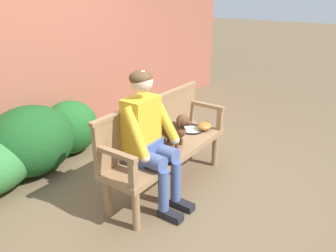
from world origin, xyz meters
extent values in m
plane|color=brown|center=(0.00, 0.00, 0.00)|extent=(40.00, 40.00, 0.00)
cube|color=#9E5642|center=(0.00, 1.85, 1.01)|extent=(8.00, 0.30, 2.01)
ellipsoid|color=#1E5B23|center=(-0.03, 1.52, 0.34)|extent=(0.74, 0.65, 0.68)
ellipsoid|color=#194C1E|center=(-0.63, 1.46, 0.40)|extent=(1.03, 0.88, 0.79)
cube|color=#93704C|center=(0.00, 0.00, 0.43)|extent=(1.60, 0.47, 0.06)
cylinder|color=#93704C|center=(-0.72, -0.17, 0.20)|extent=(0.07, 0.07, 0.40)
cylinder|color=#93704C|center=(0.72, -0.17, 0.20)|extent=(0.07, 0.07, 0.40)
cylinder|color=#93704C|center=(-0.72, 0.17, 0.20)|extent=(0.07, 0.07, 0.40)
cylinder|color=#93704C|center=(0.72, 0.17, 0.20)|extent=(0.07, 0.07, 0.40)
cube|color=#93704C|center=(0.00, 0.20, 0.69)|extent=(1.60, 0.05, 0.46)
cube|color=#93704C|center=(0.00, 0.20, 0.94)|extent=(1.64, 0.06, 0.04)
cube|color=#93704C|center=(-0.76, -0.19, 0.58)|extent=(0.06, 0.06, 0.24)
cube|color=#93704C|center=(-0.76, 0.00, 0.72)|extent=(0.06, 0.47, 0.04)
cube|color=#93704C|center=(0.76, -0.19, 0.58)|extent=(0.06, 0.06, 0.24)
cube|color=#93704C|center=(0.76, 0.00, 0.72)|extent=(0.06, 0.47, 0.04)
cube|color=black|center=(-0.43, -0.33, 0.04)|extent=(0.10, 0.24, 0.07)
cylinder|color=#475B93|center=(-0.43, -0.25, 0.28)|extent=(0.10, 0.10, 0.41)
cylinder|color=#475B93|center=(-0.43, -0.10, 0.54)|extent=(0.15, 0.30, 0.15)
cube|color=black|center=(-0.23, -0.33, 0.04)|extent=(0.10, 0.24, 0.07)
cylinder|color=#475B93|center=(-0.23, -0.25, 0.28)|extent=(0.10, 0.10, 0.41)
cylinder|color=#475B93|center=(-0.23, -0.10, 0.54)|extent=(0.15, 0.30, 0.15)
cube|color=#475B93|center=(-0.33, 0.05, 0.56)|extent=(0.32, 0.24, 0.20)
cube|color=gold|center=(-0.33, 0.07, 0.82)|extent=(0.34, 0.22, 0.52)
cylinder|color=gold|center=(-0.54, -0.04, 0.84)|extent=(0.14, 0.32, 0.44)
sphere|color=beige|center=(-0.56, -0.15, 0.64)|extent=(0.09, 0.09, 0.09)
cylinder|color=gold|center=(-0.12, -0.04, 0.84)|extent=(0.14, 0.32, 0.44)
sphere|color=beige|center=(-0.10, -0.15, 0.64)|extent=(0.09, 0.09, 0.09)
sphere|color=beige|center=(-0.33, 0.05, 1.23)|extent=(0.20, 0.20, 0.20)
ellipsoid|color=#51381E|center=(-0.33, 0.06, 1.26)|extent=(0.21, 0.21, 0.14)
cylinder|color=brown|center=(0.06, -0.07, 0.50)|extent=(0.04, 0.04, 0.07)
cylinder|color=brown|center=(0.15, -0.06, 0.50)|extent=(0.04, 0.04, 0.07)
cylinder|color=brown|center=(0.05, 0.09, 0.50)|extent=(0.04, 0.04, 0.07)
cylinder|color=brown|center=(0.14, 0.09, 0.50)|extent=(0.04, 0.04, 0.07)
ellipsoid|color=brown|center=(0.10, 0.01, 0.62)|extent=(0.19, 0.27, 0.21)
sphere|color=brown|center=(0.11, -0.08, 0.64)|extent=(0.12, 0.12, 0.12)
sphere|color=brown|center=(0.11, -0.10, 0.76)|extent=(0.13, 0.13, 0.13)
ellipsoid|color=brown|center=(0.11, -0.16, 0.75)|extent=(0.06, 0.08, 0.05)
ellipsoid|color=brown|center=(0.05, -0.10, 0.75)|extent=(0.04, 0.03, 0.09)
ellipsoid|color=brown|center=(0.16, -0.09, 0.75)|extent=(0.04, 0.03, 0.09)
sphere|color=brown|center=(0.09, 0.14, 0.66)|extent=(0.06, 0.06, 0.06)
torus|color=black|center=(0.55, 0.06, 0.47)|extent=(0.34, 0.34, 0.02)
cylinder|color=silver|center=(0.55, 0.06, 0.47)|extent=(0.25, 0.25, 0.00)
cube|color=black|center=(0.52, 0.22, 0.48)|extent=(0.05, 0.08, 0.02)
cylinder|color=black|center=(0.49, 0.36, 0.48)|extent=(0.07, 0.22, 0.03)
ellipsoid|color=#9E6B2D|center=(0.66, -0.05, 0.51)|extent=(0.27, 0.24, 0.09)
camera|label=1|loc=(-2.55, -1.82, 2.00)|focal=36.11mm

